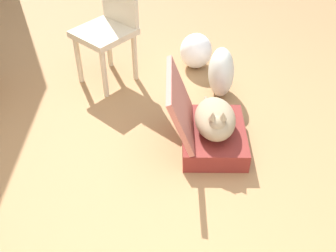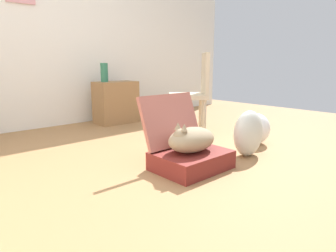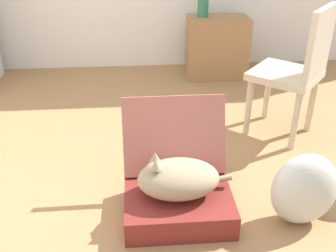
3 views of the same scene
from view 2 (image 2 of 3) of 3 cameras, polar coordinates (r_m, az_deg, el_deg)
The scene contains 10 objects.
ground_plane at distance 2.42m, azimuth 0.05°, elevation -7.92°, with size 7.68×7.68×0.00m, color #9E7247.
wall_back at distance 4.26m, azimuth -21.88°, elevation 17.62°, with size 6.40×0.15×2.60m.
suitcase_base at distance 2.36m, azimuth 4.51°, elevation -6.58°, with size 0.57×0.44×0.14m, color maroon.
suitcase_lid at distance 2.45m, azimuth 0.55°, elevation 1.08°, with size 0.57×0.44×0.04m, color #B26356.
cat at distance 2.31m, azimuth 4.43°, elevation -2.57°, with size 0.51×0.28×0.24m.
plastic_bag_white at distance 2.75m, azimuth 15.22°, elevation -1.38°, with size 0.34×0.20×0.41m, color silver.
plastic_bag_clear at distance 3.20m, azimuth 16.55°, elevation -0.48°, with size 0.28×0.28×0.32m, color white.
side_table at distance 4.20m, azimuth -9.98°, elevation 4.50°, with size 0.57×0.34×0.58m, color olive.
vase_tall at distance 4.13m, azimuth -12.17°, elevation 10.05°, with size 0.10×0.10×0.25m, color #2D7051.
chair at distance 3.44m, azimuth 5.08°, elevation 6.67°, with size 0.59×0.59×0.94m.
Camera 2 is at (-1.52, -1.69, 0.82)m, focal length 31.66 mm.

